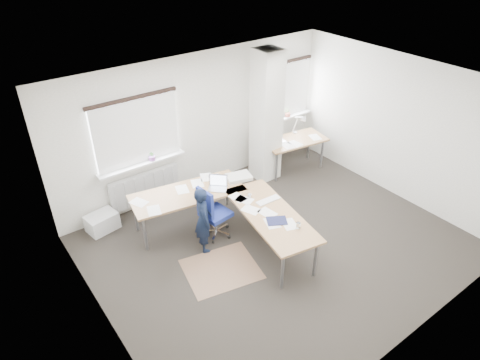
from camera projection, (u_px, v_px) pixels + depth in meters
ground at (278, 245)px, 7.46m from camera, size 6.00×6.00×0.00m
room_shell at (273, 143)px, 6.94m from camera, size 6.04×5.04×2.82m
floor_mat at (221, 269)px, 6.95m from camera, size 1.34×1.20×0.01m
white_crate at (102, 222)px, 7.75m from camera, size 0.59×0.46×0.32m
desk_main at (230, 203)px, 7.33m from camera, size 2.40×2.98×0.96m
desk_side at (294, 141)px, 9.34m from camera, size 1.49×0.90×1.22m
task_chair at (214, 222)px, 7.54m from camera, size 0.57×0.56×1.04m
person at (203, 220)px, 7.08m from camera, size 0.42×0.51×1.21m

